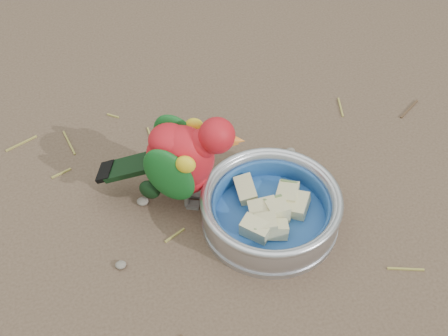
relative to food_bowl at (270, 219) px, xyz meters
name	(u,v)px	position (x,y,z in m)	size (l,w,h in m)	color
ground	(236,269)	(-0.07, -0.07, -0.01)	(60.00, 60.00, 0.00)	brown
food_bowl	(270,219)	(0.00, 0.00, 0.00)	(0.21, 0.21, 0.02)	#B2B2BA
bowl_wall	(271,207)	(0.00, 0.00, 0.03)	(0.21, 0.21, 0.04)	#B2B2BA
fruit_wedges	(271,210)	(0.00, 0.00, 0.02)	(0.13, 0.13, 0.03)	#CBC38C
lory_parrot	(183,163)	(-0.12, 0.08, 0.08)	(0.10, 0.21, 0.17)	#B2121B
ground_debris	(222,270)	(-0.10, -0.07, -0.01)	(0.90, 0.80, 0.01)	olive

